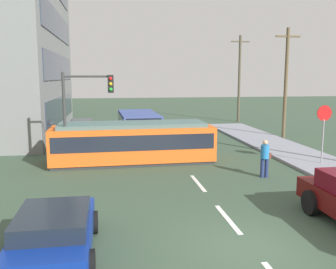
# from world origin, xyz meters

# --- Properties ---
(ground_plane) EXTENTS (120.00, 120.00, 0.00)m
(ground_plane) POSITION_xyz_m (0.00, 10.00, 0.00)
(ground_plane) COLOR #374C3A
(lane_stripe_1) EXTENTS (0.16, 2.40, 0.01)m
(lane_stripe_1) POSITION_xyz_m (0.00, 2.00, 0.01)
(lane_stripe_1) COLOR silver
(lane_stripe_1) RESTS_ON ground
(lane_stripe_2) EXTENTS (0.16, 2.40, 0.01)m
(lane_stripe_2) POSITION_xyz_m (0.00, 6.00, 0.01)
(lane_stripe_2) COLOR silver
(lane_stripe_2) RESTS_ON ground
(lane_stripe_3) EXTENTS (0.16, 2.40, 0.01)m
(lane_stripe_3) POSITION_xyz_m (0.00, 16.29, 0.01)
(lane_stripe_3) COLOR silver
(lane_stripe_3) RESTS_ON ground
(lane_stripe_4) EXTENTS (0.16, 2.40, 0.01)m
(lane_stripe_4) POSITION_xyz_m (0.00, 22.29, 0.01)
(lane_stripe_4) COLOR silver
(lane_stripe_4) RESTS_ON ground
(streetcar_tram) EXTENTS (8.31, 2.73, 2.08)m
(streetcar_tram) POSITION_xyz_m (-2.44, 10.29, 1.08)
(streetcar_tram) COLOR orange
(streetcar_tram) RESTS_ON ground
(city_bus) EXTENTS (2.73, 6.03, 1.89)m
(city_bus) POSITION_xyz_m (-1.59, 17.46, 1.09)
(city_bus) COLOR #3C5097
(city_bus) RESTS_ON ground
(pedestrian_crossing) EXTENTS (0.51, 0.36, 1.67)m
(pedestrian_crossing) POSITION_xyz_m (3.11, 6.46, 0.94)
(pedestrian_crossing) COLOR navy
(pedestrian_crossing) RESTS_ON ground
(parked_sedan_near) EXTENTS (2.05, 4.02, 1.19)m
(parked_sedan_near) POSITION_xyz_m (-4.98, 0.32, 0.62)
(parked_sedan_near) COLOR navy
(parked_sedan_near) RESTS_ON ground
(parked_sedan_mid) EXTENTS (2.03, 4.35, 1.19)m
(parked_sedan_mid) POSITION_xyz_m (-4.84, 14.26, 0.62)
(parked_sedan_mid) COLOR silver
(parked_sedan_mid) RESTS_ON ground
(parked_sedan_far) EXTENTS (2.02, 4.10, 1.19)m
(parked_sedan_far) POSITION_xyz_m (-5.69, 19.82, 0.62)
(parked_sedan_far) COLOR silver
(parked_sedan_far) RESTS_ON ground
(stop_sign) EXTENTS (0.76, 0.07, 2.88)m
(stop_sign) POSITION_xyz_m (6.79, 8.04, 2.19)
(stop_sign) COLOR gray
(stop_sign) RESTS_ON sidewalk_curb_right
(traffic_light_mast) EXTENTS (2.39, 0.33, 4.61)m
(traffic_light_mast) POSITION_xyz_m (-4.72, 9.26, 3.23)
(traffic_light_mast) COLOR #333333
(traffic_light_mast) RESTS_ON ground
(utility_pole_mid) EXTENTS (1.80, 0.24, 7.79)m
(utility_pole_mid) POSITION_xyz_m (8.86, 16.45, 4.07)
(utility_pole_mid) COLOR brown
(utility_pole_mid) RESTS_ON ground
(utility_pole_far) EXTENTS (1.80, 0.24, 8.33)m
(utility_pole_far) POSITION_xyz_m (8.93, 26.39, 4.35)
(utility_pole_far) COLOR #4E4736
(utility_pole_far) RESTS_ON ground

